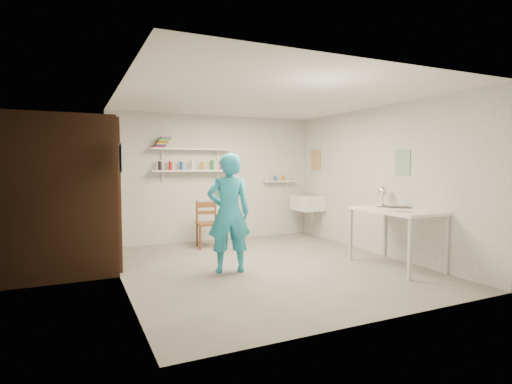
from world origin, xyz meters
name	(u,v)px	position (x,y,z in m)	size (l,w,h in m)	color
floor	(268,267)	(0.00, 0.00, -0.01)	(4.00, 4.50, 0.02)	slate
ceiling	(268,97)	(0.00, 0.00, 2.41)	(4.00, 4.50, 0.02)	silver
wall_back	(216,178)	(0.00, 2.26, 1.20)	(4.00, 0.02, 2.40)	silver
wall_front	(379,194)	(0.00, -2.26, 1.20)	(4.00, 0.02, 2.40)	silver
wall_left	(120,187)	(-2.01, 0.00, 1.20)	(0.02, 4.50, 2.40)	silver
wall_right	(378,181)	(2.01, 0.00, 1.20)	(0.02, 4.50, 2.40)	silver
doorway_recess	(113,197)	(-1.99, 1.05, 1.00)	(0.02, 0.90, 2.00)	black
corridor_box	(59,195)	(-2.70, 1.05, 1.05)	(1.40, 1.50, 2.10)	brown
door_lintel	(113,124)	(-1.97, 1.05, 2.05)	(0.06, 1.05, 0.10)	brown
door_jamb_near	(119,199)	(-1.97, 0.55, 1.00)	(0.06, 0.10, 2.00)	brown
door_jamb_far	(112,194)	(-1.97, 1.55, 1.00)	(0.06, 0.10, 2.00)	brown
shelf_lower	(192,171)	(-0.50, 2.13, 1.35)	(1.50, 0.22, 0.03)	white
shelf_upper	(192,149)	(-0.50, 2.13, 1.75)	(1.50, 0.22, 0.03)	white
ledge_shelf	(279,181)	(1.35, 2.17, 1.12)	(0.70, 0.14, 0.03)	white
poster_left	(120,158)	(-1.99, 0.05, 1.55)	(0.01, 0.28, 0.36)	#334C7F
poster_right_a	(316,160)	(1.99, 1.80, 1.55)	(0.01, 0.34, 0.42)	#995933
poster_right_b	(402,162)	(1.99, -0.55, 1.50)	(0.01, 0.30, 0.38)	#3F724C
belfast_sink	(308,203)	(1.75, 1.70, 0.70)	(0.48, 0.60, 0.30)	white
man	(229,213)	(-0.61, -0.04, 0.81)	(0.59, 0.39, 1.62)	#269FC2
wall_clock	(220,192)	(-0.66, 0.18, 1.08)	(0.29, 0.29, 0.04)	#C6C888
wooden_chair	(208,224)	(-0.38, 1.60, 0.43)	(0.40, 0.38, 0.85)	brown
work_table	(396,238)	(1.64, -0.81, 0.42)	(0.75, 1.25, 0.83)	white
desk_lamp	(383,191)	(1.85, -0.31, 1.05)	(0.16, 0.16, 0.16)	white
spray_cans	(192,165)	(-0.50, 2.13, 1.45)	(1.26, 0.06, 0.17)	black
book_stack	(163,142)	(-1.04, 2.13, 1.86)	(0.30, 0.14, 0.20)	red
ledge_pots	(279,178)	(1.35, 2.17, 1.18)	(0.48, 0.07, 0.09)	silver
papers	(396,209)	(1.64, -0.81, 0.84)	(0.30, 0.22, 0.02)	silver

